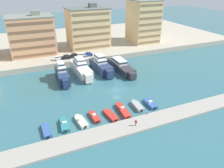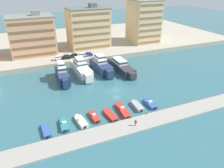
# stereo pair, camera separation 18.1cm
# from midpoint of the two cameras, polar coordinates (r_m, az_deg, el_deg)

# --- Properties ---
(ground_plane) EXTENTS (400.00, 400.00, 0.00)m
(ground_plane) POSITION_cam_midpoint_polar(r_m,az_deg,el_deg) (73.91, 1.25, -1.74)
(ground_plane) COLOR #336670
(quay_promenade) EXTENTS (180.00, 70.00, 2.28)m
(quay_promenade) POSITION_cam_midpoint_polar(r_m,az_deg,el_deg) (130.17, -10.66, 10.68)
(quay_promenade) COLOR #ADA38E
(quay_promenade) RESTS_ON ground
(pier_dock) EXTENTS (120.00, 5.86, 0.57)m
(pier_dock) POSITION_cam_midpoint_polar(r_m,az_deg,el_deg) (59.01, 9.41, -9.65)
(pier_dock) COLOR #9E998E
(pier_dock) RESTS_ON ground
(yacht_navy_far_left) EXTENTS (4.44, 16.12, 8.66)m
(yacht_navy_far_left) POSITION_cam_midpoint_polar(r_m,az_deg,el_deg) (82.34, -12.84, 2.53)
(yacht_navy_far_left) COLOR navy
(yacht_navy_far_left) RESTS_ON ground
(yacht_ivory_left) EXTENTS (5.10, 18.74, 8.24)m
(yacht_ivory_left) POSITION_cam_midpoint_polar(r_m,az_deg,el_deg) (86.23, -7.99, 3.93)
(yacht_ivory_left) COLOR silver
(yacht_ivory_left) RESTS_ON ground
(yacht_navy_mid_left) EXTENTS (5.41, 17.55, 8.55)m
(yacht_navy_mid_left) POSITION_cam_midpoint_polar(r_m,az_deg,el_deg) (88.45, -2.78, 4.78)
(yacht_navy_mid_left) COLOR navy
(yacht_navy_mid_left) RESTS_ON ground
(yacht_charcoal_center_left) EXTENTS (4.81, 20.60, 6.32)m
(yacht_charcoal_center_left) POSITION_cam_midpoint_polar(r_m,az_deg,el_deg) (89.61, 2.45, 4.61)
(yacht_charcoal_center_left) COLOR #333338
(yacht_charcoal_center_left) RESTS_ON ground
(motorboat_blue_far_left) EXTENTS (1.96, 6.29, 0.86)m
(motorboat_blue_far_left) POSITION_cam_midpoint_polar(r_m,az_deg,el_deg) (57.38, -16.73, -11.54)
(motorboat_blue_far_left) COLOR #33569E
(motorboat_blue_far_left) RESTS_ON ground
(motorboat_teal_left) EXTENTS (2.58, 6.44, 1.27)m
(motorboat_teal_left) POSITION_cam_midpoint_polar(r_m,az_deg,el_deg) (58.12, -12.24, -10.32)
(motorboat_teal_left) COLOR teal
(motorboat_teal_left) RESTS_ON ground
(motorboat_cream_mid_left) EXTENTS (2.55, 6.37, 1.41)m
(motorboat_cream_mid_left) POSITION_cam_midpoint_polar(r_m,az_deg,el_deg) (58.51, -8.02, -9.65)
(motorboat_cream_mid_left) COLOR beige
(motorboat_cream_mid_left) RESTS_ON ground
(motorboat_red_center_left) EXTENTS (1.83, 5.89, 1.32)m
(motorboat_red_center_left) POSITION_cam_midpoint_polar(r_m,az_deg,el_deg) (59.85, -4.58, -8.56)
(motorboat_red_center_left) COLOR red
(motorboat_red_center_left) RESTS_ON ground
(motorboat_red_center) EXTENTS (2.64, 6.48, 0.85)m
(motorboat_red_center) POSITION_cam_midpoint_polar(r_m,az_deg,el_deg) (60.39, -0.30, -8.19)
(motorboat_red_center) COLOR red
(motorboat_red_center) RESTS_ON ground
(motorboat_red_center_right) EXTENTS (2.51, 8.46, 1.56)m
(motorboat_red_center_right) POSITION_cam_midpoint_polar(r_m,az_deg,el_deg) (62.25, 2.90, -6.93)
(motorboat_red_center_right) COLOR red
(motorboat_red_center_right) RESTS_ON ground
(motorboat_grey_mid_right) EXTENTS (2.32, 6.30, 1.09)m
(motorboat_grey_mid_right) POSITION_cam_midpoint_polar(r_m,az_deg,el_deg) (64.62, 6.68, -5.76)
(motorboat_grey_mid_right) COLOR #9EA3A8
(motorboat_grey_mid_right) RESTS_ON ground
(motorboat_blue_right) EXTENTS (2.40, 6.15, 1.51)m
(motorboat_blue_right) POSITION_cam_midpoint_polar(r_m,az_deg,el_deg) (66.32, 10.05, -5.15)
(motorboat_blue_right) COLOR #33569E
(motorboat_blue_right) RESTS_ON ground
(car_white_far_left) EXTENTS (4.12, 1.95, 1.80)m
(car_white_far_left) POSITION_cam_midpoint_polar(r_m,az_deg,el_deg) (98.12, -13.86, 6.69)
(car_white_far_left) COLOR white
(car_white_far_left) RESTS_ON quay_promenade
(car_black_left) EXTENTS (4.10, 1.93, 1.80)m
(car_black_left) POSITION_cam_midpoint_polar(r_m,az_deg,el_deg) (98.59, -11.87, 6.98)
(car_black_left) COLOR black
(car_black_left) RESTS_ON quay_promenade
(car_black_mid_left) EXTENTS (4.16, 2.05, 1.80)m
(car_black_mid_left) POSITION_cam_midpoint_polar(r_m,az_deg,el_deg) (99.90, -9.86, 7.40)
(car_black_mid_left) COLOR black
(car_black_mid_left) RESTS_ON quay_promenade
(car_white_center_left) EXTENTS (4.18, 2.09, 1.80)m
(car_white_center_left) POSITION_cam_midpoint_polar(r_m,az_deg,el_deg) (99.88, -7.89, 7.54)
(car_white_center_left) COLOR white
(car_white_center_left) RESTS_ON quay_promenade
(car_blue_center) EXTENTS (4.23, 2.19, 1.80)m
(car_blue_center) POSITION_cam_midpoint_polar(r_m,az_deg,el_deg) (100.76, -6.17, 7.80)
(car_blue_center) COLOR #28428E
(car_blue_center) RESTS_ON quay_promenade
(apartment_block_left) EXTENTS (19.95, 14.37, 19.39)m
(apartment_block_left) POSITION_cam_midpoint_polar(r_m,az_deg,el_deg) (107.84, -20.14, 11.89)
(apartment_block_left) COLOR tan
(apartment_block_left) RESTS_ON quay_promenade
(apartment_block_mid_left) EXTENTS (19.92, 14.19, 21.29)m
(apartment_block_mid_left) POSITION_cam_midpoint_polar(r_m,az_deg,el_deg) (113.66, -6.22, 14.41)
(apartment_block_mid_left) COLOR #E0BC84
(apartment_block_mid_left) RESTS_ON quay_promenade
(apartment_block_center_left) EXTENTS (14.32, 15.31, 24.21)m
(apartment_block_center_left) POSITION_cam_midpoint_polar(r_m,az_deg,el_deg) (123.92, 8.30, 15.94)
(apartment_block_center_left) COLOR #E0BC84
(apartment_block_center_left) RESTS_ON quay_promenade
(pedestrian_near_edge) EXTENTS (0.47, 0.56, 1.73)m
(pedestrian_near_edge) POSITION_cam_midpoint_polar(r_m,az_deg,el_deg) (56.09, 6.29, -9.88)
(pedestrian_near_edge) COLOR #7A6B56
(pedestrian_near_edge) RESTS_ON pier_dock
(bollard_west) EXTENTS (0.20, 0.20, 0.61)m
(bollard_west) POSITION_cam_midpoint_polar(r_m,az_deg,el_deg) (57.16, 0.74, -9.80)
(bollard_west) COLOR #2D2D33
(bollard_west) RESTS_ON pier_dock
(bollard_west_mid) EXTENTS (0.20, 0.20, 0.61)m
(bollard_west_mid) POSITION_cam_midpoint_polar(r_m,az_deg,el_deg) (61.10, 9.15, -7.57)
(bollard_west_mid) COLOR #2D2D33
(bollard_west_mid) RESTS_ON pier_dock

